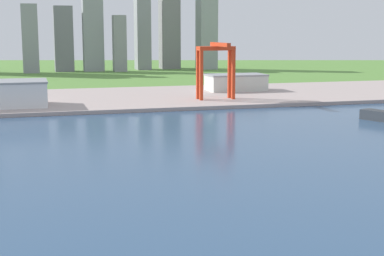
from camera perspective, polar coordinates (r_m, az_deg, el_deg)
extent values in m
plane|color=#568839|center=(242.68, -0.83, -2.33)|extent=(2400.00, 2400.00, 0.00)
cube|color=#2D4C70|center=(187.02, 4.02, -5.93)|extent=(840.00, 360.00, 0.15)
cube|color=#AC9A95|center=(426.60, -7.54, 2.89)|extent=(840.00, 140.00, 2.50)
cube|color=red|center=(400.16, 0.91, 5.16)|extent=(2.20, 2.20, 33.94)
cube|color=red|center=(407.57, 4.07, 5.21)|extent=(2.20, 2.20, 33.94)
cube|color=red|center=(407.80, 0.59, 5.24)|extent=(2.20, 2.20, 33.94)
cube|color=red|center=(415.07, 3.69, 5.30)|extent=(2.20, 2.20, 33.94)
cube|color=red|center=(406.54, 2.35, 7.81)|extent=(25.79, 10.00, 2.80)
cube|color=red|center=(397.91, 2.76, 8.18)|extent=(2.60, 36.12, 2.60)
cube|color=silver|center=(468.02, 4.32, 4.41)|extent=(45.63, 25.23, 11.94)
cube|color=gray|center=(467.49, 4.33, 5.21)|extent=(46.54, 25.73, 1.20)
cube|color=gray|center=(723.13, -15.59, 8.43)|extent=(18.76, 16.23, 81.22)
cube|color=slate|center=(742.29, -12.48, 8.52)|extent=(22.86, 20.60, 79.95)
cube|color=gray|center=(738.27, -9.69, 9.28)|extent=(24.42, 19.63, 97.32)
cube|color=gray|center=(728.35, -7.12, 8.21)|extent=(15.62, 15.77, 68.68)
cube|color=gray|center=(762.46, -4.87, 9.48)|extent=(17.95, 24.38, 99.88)
cube|color=gray|center=(779.98, -2.23, 9.92)|extent=(24.04, 25.78, 111.11)
cube|color=#94989C|center=(769.97, 1.44, 9.84)|extent=(22.54, 27.12, 108.89)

